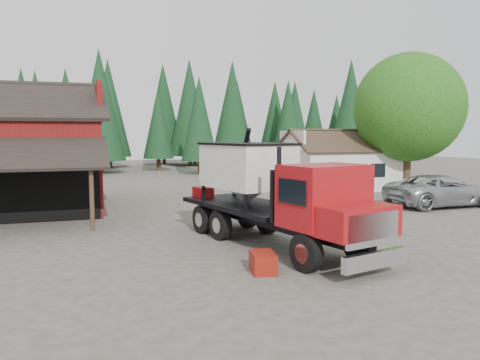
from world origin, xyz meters
name	(u,v)px	position (x,y,z in m)	size (l,w,h in m)	color
ground	(229,232)	(0.00, 0.00, 0.00)	(120.00, 120.00, 0.00)	#484138
farmhouse	(339,167)	(13.00, 13.00, 1.67)	(8.60, 6.42, 4.65)	silver
deciduous_tree	(409,111)	(17.01, 9.97, 5.91)	(8.00, 8.00, 10.20)	#382619
conifer_backdrop	(132,168)	(0.00, 42.00, 0.00)	(76.00, 16.00, 16.00)	black
near_pine_b	(199,119)	(6.00, 30.00, 5.89)	(3.96, 3.96, 10.40)	#382619
near_pine_c	(350,110)	(22.00, 26.00, 6.89)	(4.84, 4.84, 12.40)	#382619
near_pine_d	(100,105)	(-4.00, 34.00, 7.39)	(5.28, 5.28, 13.40)	#382619
feed_truck	(273,191)	(0.79, -2.97, 2.10)	(4.93, 10.27, 4.48)	black
silver_car	(442,190)	(14.00, 3.00, 0.93)	(3.09, 6.70, 1.86)	#AAADB2
equip_box	(263,262)	(-0.78, -6.00, 0.30)	(0.70, 1.10, 0.60)	maroon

